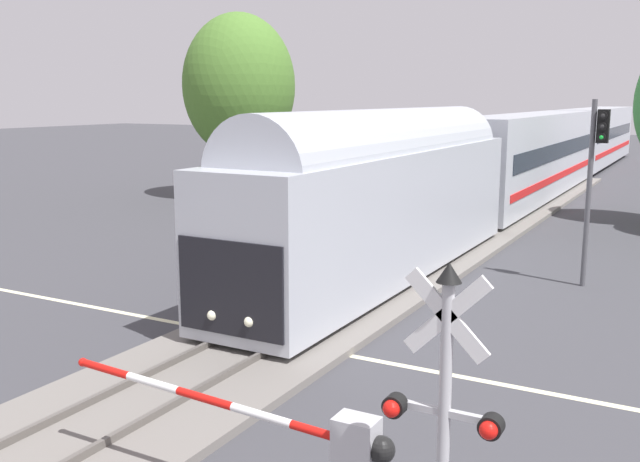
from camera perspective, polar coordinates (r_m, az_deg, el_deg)
The scene contains 9 objects.
ground_plane at distance 17.73m, azimuth -3.99°, elevation -8.66°, with size 220.00×220.00×0.00m, color #3D3D42.
road_centre_stripe at distance 17.73m, azimuth -3.99°, elevation -8.64°, with size 44.00×0.20×0.01m.
railway_track at distance 17.70m, azimuth -3.99°, elevation -8.36°, with size 4.40×80.00×0.32m.
commuter_train at distance 44.59m, azimuth 16.98°, elevation 6.10°, with size 3.04×66.07×5.16m.
crossing_gate_near at distance 9.88m, azimuth -0.15°, elevation -15.97°, with size 5.45×0.40×1.80m.
crossing_signal_mast at distance 8.24m, azimuth 9.77°, elevation -13.41°, with size 1.36×0.44×4.10m.
crossing_gate_far at distance 24.94m, azimuth -5.04°, elevation 0.29°, with size 6.55×0.40×1.80m.
traffic_signal_far_side at distance 23.43m, azimuth 20.96°, elevation 5.04°, with size 0.53×0.38×5.77m.
pine_left_background at distance 42.30m, azimuth -6.43°, elevation 11.36°, with size 6.45×6.45×10.57m.
Camera 1 is at (9.10, -14.06, 5.82)m, focal length 40.41 mm.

